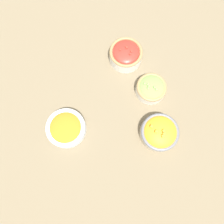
{
  "coord_description": "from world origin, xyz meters",
  "views": [
    {
      "loc": [
        0.1,
        0.16,
        0.78
      ],
      "look_at": [
        0.0,
        0.0,
        0.03
      ],
      "focal_mm": 35.0,
      "sensor_mm": 36.0,
      "label": 1
    }
  ],
  "objects_px": {
    "bowl_cherry_tomatoes": "(126,54)",
    "bowl_lettuce": "(151,88)",
    "bowl_squash": "(159,132)",
    "bowl_carrots": "(66,128)"
  },
  "relations": [
    {
      "from": "bowl_lettuce",
      "to": "bowl_squash",
      "type": "distance_m",
      "value": 0.16
    },
    {
      "from": "bowl_lettuce",
      "to": "bowl_cherry_tomatoes",
      "type": "distance_m",
      "value": 0.16
    },
    {
      "from": "bowl_lettuce",
      "to": "bowl_cherry_tomatoes",
      "type": "height_order",
      "value": "bowl_cherry_tomatoes"
    },
    {
      "from": "bowl_carrots",
      "to": "bowl_cherry_tomatoes",
      "type": "relative_size",
      "value": 1.12
    },
    {
      "from": "bowl_lettuce",
      "to": "bowl_squash",
      "type": "height_order",
      "value": "bowl_squash"
    },
    {
      "from": "bowl_carrots",
      "to": "bowl_lettuce",
      "type": "bearing_deg",
      "value": 173.54
    },
    {
      "from": "bowl_cherry_tomatoes",
      "to": "bowl_lettuce",
      "type": "bearing_deg",
      "value": 92.42
    },
    {
      "from": "bowl_carrots",
      "to": "bowl_cherry_tomatoes",
      "type": "distance_m",
      "value": 0.35
    },
    {
      "from": "bowl_cherry_tomatoes",
      "to": "bowl_squash",
      "type": "height_order",
      "value": "bowl_squash"
    },
    {
      "from": "bowl_squash",
      "to": "bowl_carrots",
      "type": "bearing_deg",
      "value": -35.05
    }
  ]
}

